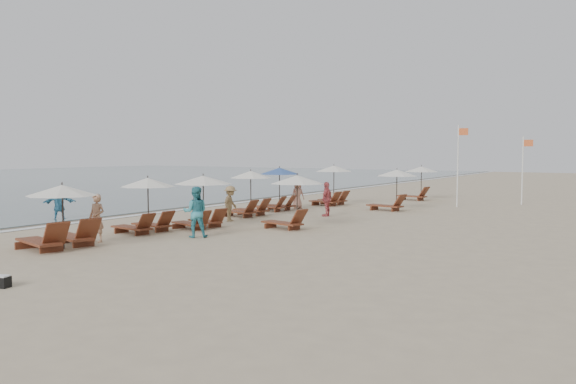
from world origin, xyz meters
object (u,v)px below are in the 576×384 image
Objects in this scene: beachgoer_far_a at (327,199)px; waterline_walker at (59,203)px; inland_station_0 at (291,195)px; inland_station_2 at (417,180)px; beachgoer_mid_b at (230,203)px; lounger_station_1 at (144,206)px; lounger_station_4 at (276,189)px; lounger_station_3 at (247,195)px; lounger_station_0 at (57,219)px; inland_station_1 at (392,186)px; lounger_station_2 at (200,199)px; lounger_station_5 at (331,185)px; beachgoer_far_b at (298,195)px; beachgoer_near at (97,218)px; beachgoer_mid_a at (196,212)px; flag_pole_near at (458,162)px.

beachgoer_far_a reaches higher than waterline_walker.
inland_station_0 is 0.97× the size of inland_station_2.
beachgoer_mid_b reaches higher than waterline_walker.
lounger_station_1 is at bearing -100.29° from inland_station_2.
lounger_station_4 is at bearing -110.69° from inland_station_2.
lounger_station_3 is at bearing -85.47° from lounger_station_4.
lounger_station_3 reaches higher than lounger_station_1.
inland_station_2 is (3.40, 24.68, 0.37)m from lounger_station_0.
lounger_station_1 is 0.89× the size of inland_station_1.
lounger_station_2 is 12.14m from lounger_station_5.
inland_station_2 reaches higher than beachgoer_far_b.
inland_station_1 is at bearing 75.28° from lounger_station_0.
lounger_station_3 is 8.86m from waterline_walker.
lounger_station_4 is at bearing -108.57° from beachgoer_far_a.
lounger_station_3 is (-0.40, 11.01, 0.08)m from lounger_station_0.
lounger_station_1 is at bearing 159.77° from beachgoer_mid_b.
lounger_station_2 is 4.80m from beachgoer_near.
beachgoer_far_a is (2.96, 13.10, -0.13)m from lounger_station_0.
lounger_station_4 reaches higher than inland_station_2.
lounger_station_0 is at bearing -95.98° from lounger_station_2.
beachgoer_mid_a is at bearing -73.66° from lounger_station_4.
lounger_station_4 reaches higher than lounger_station_0.
lounger_station_2 is at bearing 176.12° from beachgoer_mid_b.
lounger_station_2 is (0.99, 2.17, 0.15)m from lounger_station_1.
flag_pole_near is at bearing 66.97° from lounger_station_1.
inland_station_0 is at bearing 64.14° from lounger_station_0.
inland_station_2 reaches higher than lounger_station_2.
waterline_walker is (-6.62, -5.88, -0.28)m from lounger_station_3.
beachgoer_far_b is (-0.49, 6.70, -0.03)m from beachgoer_mid_b.
lounger_station_3 is 0.91× the size of inland_station_0.
flag_pole_near is at bearing 58.60° from inland_station_1.
lounger_station_3 is 1.56× the size of beachgoer_far_b.
beachgoer_far_a is (-1.01, 4.91, -0.55)m from inland_station_0.
beachgoer_mid_b is at bearing 88.84° from lounger_station_0.
lounger_station_3 is 1.43× the size of beachgoer_far_a.
lounger_station_2 is 1.63× the size of waterline_walker.
lounger_station_4 is 5.11m from beachgoer_mid_b.
beachgoer_mid_b is at bearing -80.79° from lounger_station_4.
beachgoer_mid_a is 8.84m from beachgoer_far_a.
beachgoer_mid_a is at bearing -138.55° from beachgoer_far_b.
inland_station_0 reaches higher than beachgoer_mid_a.
waterline_walker is at bearing -118.78° from lounger_station_5.
lounger_station_0 is 1.14× the size of lounger_station_4.
beachgoer_near reaches higher than beachgoer_mid_b.
lounger_station_2 is at bearing 65.48° from lounger_station_1.
beachgoer_mid_b is at bearing 77.85° from beachgoer_near.
flag_pole_near is at bearing -41.88° from inland_station_2.
lounger_station_3 is 0.89× the size of inland_station_1.
lounger_station_4 is at bearing 82.13° from beachgoer_near.
inland_station_1 is 13.35m from beachgoer_mid_a.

